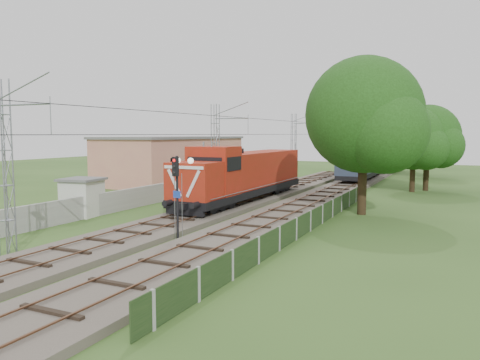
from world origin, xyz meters
The scene contains 15 objects.
ground centered at (0.00, 0.00, 0.00)m, with size 140.00×140.00×0.00m, color #2C4A1B.
track_main centered at (0.00, 7.00, 0.18)m, with size 4.20×70.00×0.45m.
track_side centered at (5.00, 20.00, 0.18)m, with size 4.20×80.00×0.45m.
catenary centered at (-2.95, 12.00, 4.05)m, with size 3.31×70.00×8.00m.
boundary_wall centered at (-6.50, 12.00, 0.75)m, with size 0.25×40.00×1.50m, color #9E9E99.
station_building centered at (-15.00, 24.00, 2.63)m, with size 8.40×20.40×5.22m.
fence centered at (8.00, 3.00, 0.60)m, with size 0.12×32.00×1.20m.
locomotive centered at (0.00, 11.16, 2.34)m, with size 3.16×18.07×4.59m.
coach_rake centered at (5.00, 81.59, 2.47)m, with size 2.97×110.84×3.43m.
signal_post centered at (2.67, -2.60, 3.05)m, with size 0.49×0.38×4.43m.
relay_hut centered at (-7.40, 1.23, 1.30)m, with size 2.83×2.83×2.57m.
tree_a centered at (9.65, 10.00, 6.73)m, with size 8.32×7.92×10.78m.
tree_b centered at (12.63, 26.49, 5.23)m, with size 6.46×6.15×8.38m.
tree_c centered at (11.52, 24.88, 5.02)m, with size 6.21×5.91×8.05m.
tree_d centered at (11.71, 41.72, 5.43)m, with size 6.72×6.40×8.71m.
Camera 1 is at (15.69, -22.43, 5.53)m, focal length 35.00 mm.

